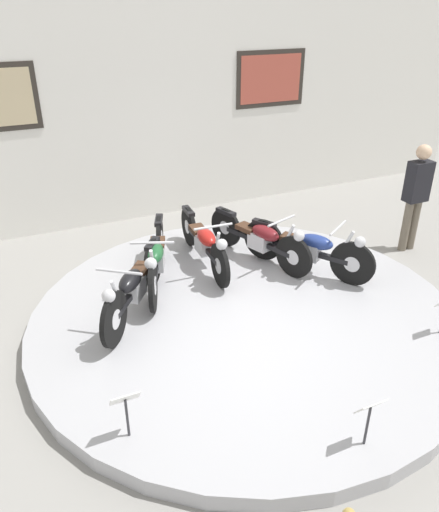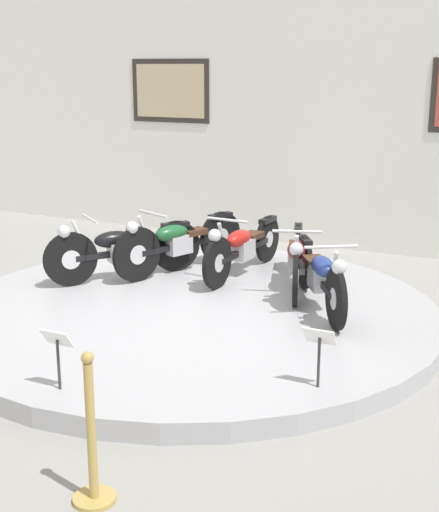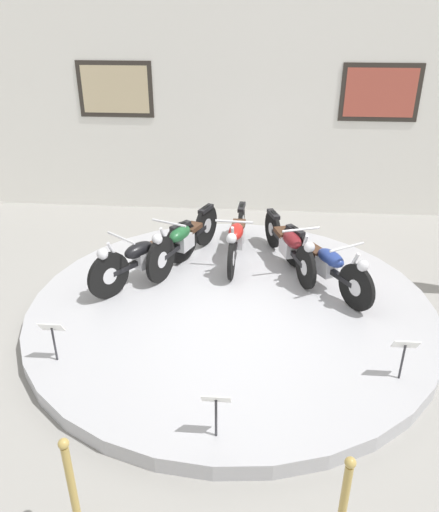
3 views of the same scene
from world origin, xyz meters
TOP-DOWN VIEW (x-y plane):
  - ground_plane at (0.00, 0.00)m, footprint 60.00×60.00m
  - display_platform at (0.00, 0.00)m, footprint 5.29×5.29m
  - back_wall at (0.00, 3.90)m, footprint 14.00×0.22m
  - motorcycle_black at (-1.25, 0.52)m, footprint 1.23×1.64m
  - motorcycle_green at (-0.79, 1.09)m, footprint 0.81×1.89m
  - motorcycle_red at (-0.00, 1.30)m, footprint 0.54×1.96m
  - motorcycle_maroon at (0.79, 1.08)m, footprint 0.73×1.87m
  - motorcycle_blue at (1.25, 0.52)m, footprint 1.10×1.69m
  - info_placard_front_left at (-1.85, -1.36)m, footprint 0.26×0.11m
  - info_placard_front_centre at (0.00, -2.30)m, footprint 0.26×0.11m
  - info_placard_front_right at (1.85, -1.36)m, footprint 0.26×0.11m
  - stanchion_post_left_of_entry at (-0.98, -3.21)m, footprint 0.28×0.28m

SIDE VIEW (x-z plane):
  - ground_plane at x=0.00m, z-range 0.00..0.00m
  - display_platform at x=0.00m, z-range 0.00..0.18m
  - stanchion_post_left_of_entry at x=-0.98m, z-range -0.17..0.86m
  - info_placard_front_left at x=-1.85m, z-range 0.29..0.80m
  - info_placard_front_centre at x=0.00m, z-range 0.29..0.80m
  - info_placard_front_right at x=1.85m, z-range 0.29..0.80m
  - motorcycle_maroon at x=0.79m, z-range 0.16..0.94m
  - motorcycle_red at x=0.00m, z-range 0.16..0.95m
  - motorcycle_blue at x=1.25m, z-range 0.17..0.95m
  - motorcycle_black at x=-1.25m, z-range 0.17..0.97m
  - motorcycle_green at x=-0.79m, z-range 0.17..0.98m
  - back_wall at x=0.00m, z-range 0.00..4.19m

